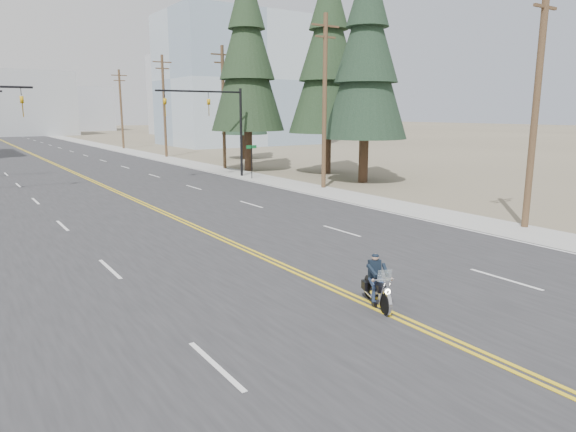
% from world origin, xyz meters
% --- Properties ---
extents(ground_plane, '(400.00, 400.00, 0.00)m').
position_xyz_m(ground_plane, '(0.00, 0.00, 0.00)').
color(ground_plane, '#776D56').
rests_on(ground_plane, ground).
extents(road, '(20.00, 200.00, 0.01)m').
position_xyz_m(road, '(0.00, 70.00, 0.01)').
color(road, '#303033').
rests_on(road, ground).
extents(sidewalk_right, '(3.00, 200.00, 0.01)m').
position_xyz_m(sidewalk_right, '(11.50, 70.00, 0.01)').
color(sidewalk_right, '#A5A5A0').
rests_on(sidewalk_right, ground).
extents(traffic_mast_right, '(7.10, 0.26, 7.00)m').
position_xyz_m(traffic_mast_right, '(8.98, 32.00, 4.94)').
color(traffic_mast_right, black).
rests_on(traffic_mast_right, ground).
extents(street_sign, '(0.90, 0.06, 2.62)m').
position_xyz_m(street_sign, '(10.80, 30.00, 1.80)').
color(street_sign, black).
rests_on(street_sign, ground).
extents(utility_pole_a, '(2.20, 0.30, 11.00)m').
position_xyz_m(utility_pole_a, '(12.50, 8.00, 5.73)').
color(utility_pole_a, brown).
rests_on(utility_pole_a, ground).
extents(utility_pole_b, '(2.20, 0.30, 11.50)m').
position_xyz_m(utility_pole_b, '(12.50, 23.00, 5.98)').
color(utility_pole_b, brown).
rests_on(utility_pole_b, ground).
extents(utility_pole_c, '(2.20, 0.30, 11.00)m').
position_xyz_m(utility_pole_c, '(12.50, 38.00, 5.73)').
color(utility_pole_c, brown).
rests_on(utility_pole_c, ground).
extents(utility_pole_d, '(2.20, 0.30, 11.50)m').
position_xyz_m(utility_pole_d, '(12.50, 53.00, 5.98)').
color(utility_pole_d, brown).
rests_on(utility_pole_d, ground).
extents(utility_pole_e, '(2.20, 0.30, 11.00)m').
position_xyz_m(utility_pole_e, '(12.50, 70.00, 5.73)').
color(utility_pole_e, brown).
rests_on(utility_pole_e, ground).
extents(glass_building, '(24.00, 16.00, 20.00)m').
position_xyz_m(glass_building, '(32.00, 70.00, 10.00)').
color(glass_building, '#9EB5CC').
rests_on(glass_building, ground).
extents(haze_bldg_b, '(18.00, 14.00, 14.00)m').
position_xyz_m(haze_bldg_b, '(8.00, 125.00, 7.00)').
color(haze_bldg_b, '#ADB2B7').
rests_on(haze_bldg_b, ground).
extents(haze_bldg_c, '(16.00, 12.00, 18.00)m').
position_xyz_m(haze_bldg_c, '(40.00, 110.00, 9.00)').
color(haze_bldg_c, '#B7BCC6').
rests_on(haze_bldg_c, ground).
extents(haze_bldg_e, '(14.00, 14.00, 12.00)m').
position_xyz_m(haze_bldg_e, '(25.00, 150.00, 6.00)').
color(haze_bldg_e, '#B7BCC6').
rests_on(haze_bldg_e, ground).
extents(motorcyclist, '(1.42, 1.96, 1.40)m').
position_xyz_m(motorcyclist, '(0.13, 4.63, 0.70)').
color(motorcyclist, black).
rests_on(motorcyclist, ground).
extents(conifer_near, '(6.14, 6.14, 16.25)m').
position_xyz_m(conifer_near, '(16.71, 23.63, 9.33)').
color(conifer_near, '#382619').
rests_on(conifer_near, ground).
extents(conifer_mid, '(6.47, 6.47, 17.25)m').
position_xyz_m(conifer_mid, '(17.93, 29.59, 9.90)').
color(conifer_mid, '#382619').
rests_on(conifer_mid, ground).
extents(conifer_tall, '(6.41, 6.41, 17.80)m').
position_xyz_m(conifer_tall, '(13.50, 35.28, 10.22)').
color(conifer_tall, '#382619').
rests_on(conifer_tall, ground).
extents(conifer_far, '(5.11, 5.11, 13.69)m').
position_xyz_m(conifer_far, '(18.96, 45.77, 7.85)').
color(conifer_far, '#382619').
rests_on(conifer_far, ground).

